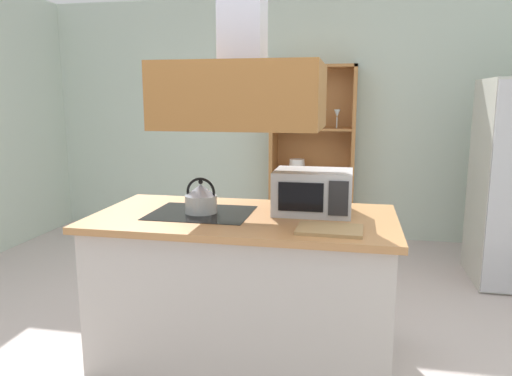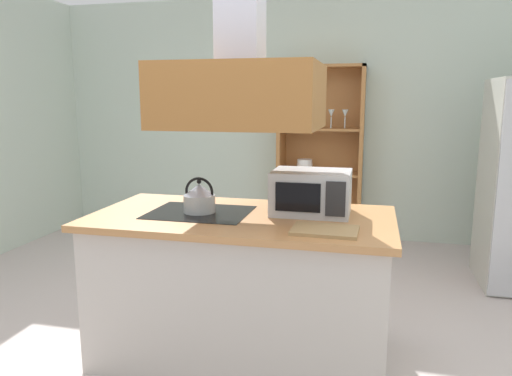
# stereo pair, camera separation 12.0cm
# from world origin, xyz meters

# --- Properties ---
(ground_plane) EXTENTS (7.80, 7.80, 0.00)m
(ground_plane) POSITION_xyz_m (0.00, 0.00, 0.00)
(ground_plane) COLOR beige
(wall_back) EXTENTS (6.00, 0.12, 2.70)m
(wall_back) POSITION_xyz_m (0.00, 3.00, 1.35)
(wall_back) COLOR silver
(wall_back) RESTS_ON ground
(kitchen_island) EXTENTS (1.78, 0.93, 0.90)m
(kitchen_island) POSITION_xyz_m (0.00, 0.14, 0.45)
(kitchen_island) COLOR beige
(kitchen_island) RESTS_ON ground
(range_hood) EXTENTS (0.90, 0.70, 1.29)m
(range_hood) POSITION_xyz_m (0.00, 0.14, 1.72)
(range_hood) COLOR #9B612E
(dish_cabinet) EXTENTS (0.91, 0.40, 1.93)m
(dish_cabinet) POSITION_xyz_m (0.18, 2.78, 0.86)
(dish_cabinet) COLOR #AB6F3B
(dish_cabinet) RESTS_ON ground
(kettle) EXTENTS (0.19, 0.19, 0.21)m
(kettle) POSITION_xyz_m (-0.26, 0.14, 0.99)
(kettle) COLOR #AFB4B7
(kettle) RESTS_ON kitchen_island
(cutting_board) EXTENTS (0.35, 0.25, 0.02)m
(cutting_board) POSITION_xyz_m (0.52, -0.11, 0.91)
(cutting_board) COLOR #A48051
(cutting_board) RESTS_ON kitchen_island
(microwave) EXTENTS (0.46, 0.35, 0.26)m
(microwave) POSITION_xyz_m (0.40, 0.28, 1.03)
(microwave) COLOR #B7BABF
(microwave) RESTS_ON kitchen_island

